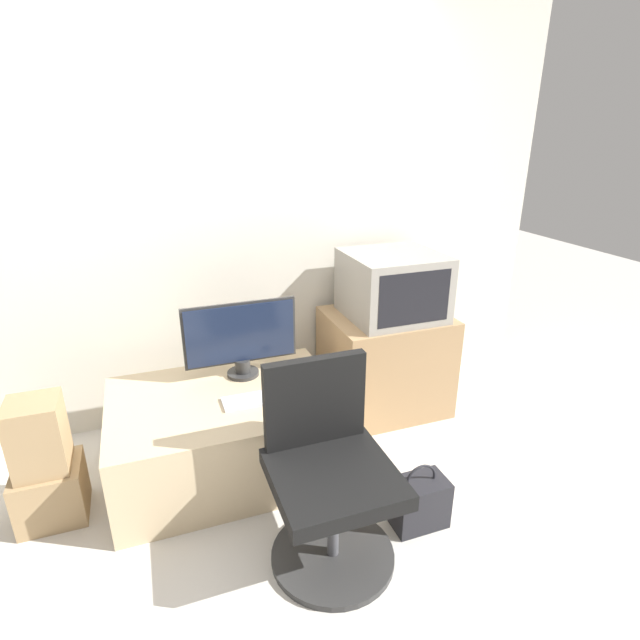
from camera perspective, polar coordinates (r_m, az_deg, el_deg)
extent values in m
plane|color=beige|center=(2.46, -3.61, -24.49)|extent=(12.00, 12.00, 0.00)
cube|color=silver|center=(3.05, -11.53, 12.18)|extent=(4.40, 0.05, 2.60)
cube|color=#CCB289|center=(2.80, -10.58, -12.46)|extent=(1.18, 0.84, 0.45)
cube|color=#A37F56|center=(3.30, 7.39, -4.72)|extent=(0.74, 0.61, 0.65)
cylinder|color=#2D2D2D|center=(2.87, -8.83, -6.03)|extent=(0.18, 0.18, 0.02)
cylinder|color=#2D2D2D|center=(2.85, -8.88, -5.19)|extent=(0.09, 0.09, 0.07)
cube|color=#2D2D2D|center=(2.77, -9.14, -1.46)|extent=(0.62, 0.01, 0.35)
cube|color=#19233D|center=(2.76, -9.12, -1.50)|extent=(0.60, 0.02, 0.32)
cube|color=silver|center=(2.61, -7.55, -8.99)|extent=(0.32, 0.14, 0.01)
ellipsoid|color=#4C4C51|center=(2.65, -3.03, -8.04)|extent=(0.06, 0.04, 0.03)
cube|color=gray|center=(3.10, 8.25, 3.96)|extent=(0.55, 0.54, 0.40)
cube|color=black|center=(2.88, 10.73, 2.44)|extent=(0.45, 0.01, 0.31)
cylinder|color=#333333|center=(2.41, 1.46, -25.25)|extent=(0.54, 0.54, 0.03)
cylinder|color=#4C4C51|center=(2.27, 1.51, -21.85)|extent=(0.05, 0.05, 0.36)
cube|color=black|center=(2.13, 1.57, -17.61)|extent=(0.50, 0.50, 0.07)
cube|color=black|center=(2.17, -0.58, -9.20)|extent=(0.45, 0.05, 0.40)
cube|color=#A3845B|center=(2.82, -28.34, -16.88)|extent=(0.30, 0.28, 0.28)
cube|color=#A3845B|center=(2.65, -29.54, -11.46)|extent=(0.23, 0.23, 0.35)
cube|color=#232328|center=(2.53, 11.23, -19.76)|extent=(0.26, 0.17, 0.24)
torus|color=#232328|center=(2.44, 11.46, -17.38)|extent=(0.15, 0.01, 0.15)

